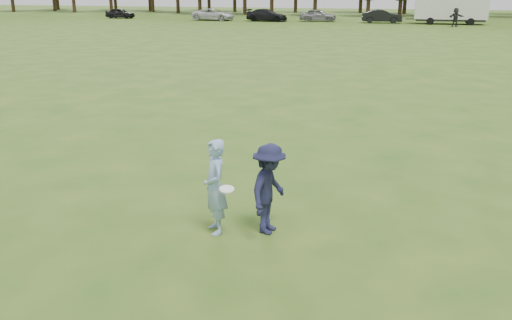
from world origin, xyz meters
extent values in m
plane|color=#2A5217|center=(0.00, 0.00, 0.00)|extent=(200.00, 200.00, 0.00)
imported|color=#86A8CF|center=(0.27, -0.51, 0.89)|extent=(0.71, 0.78, 1.79)
imported|color=#191B38|center=(1.23, -0.27, 0.86)|extent=(0.82, 1.20, 1.71)
imported|color=black|center=(8.91, 55.29, 1.01)|extent=(1.90, 1.52, 2.03)
imported|color=black|center=(-34.11, 59.97, 0.68)|extent=(3.97, 1.60, 1.35)
imported|color=silver|center=(-20.26, 58.81, 0.75)|extent=(5.43, 2.59, 1.50)
imported|color=black|center=(-13.20, 58.84, 0.75)|extent=(5.33, 2.51, 1.50)
imported|color=slate|center=(-6.94, 60.12, 0.77)|extent=(4.71, 2.32, 1.55)
imported|color=black|center=(0.88, 59.29, 0.78)|extent=(4.90, 2.18, 1.56)
cylinder|color=white|center=(0.57, -0.73, 0.96)|extent=(0.31, 0.31, 0.09)
cube|color=silver|center=(8.62, 59.19, 1.90)|extent=(8.00, 2.50, 2.60)
cube|color=black|center=(8.62, 59.19, 0.50)|extent=(7.60, 2.30, 0.25)
cylinder|color=black|center=(6.42, 57.94, 0.40)|extent=(0.80, 0.25, 0.80)
cylinder|color=black|center=(6.42, 60.44, 0.40)|extent=(0.80, 0.25, 0.80)
cylinder|color=black|center=(10.82, 57.94, 0.40)|extent=(0.80, 0.25, 0.80)
cylinder|color=black|center=(10.82, 60.44, 0.40)|extent=(0.80, 0.25, 0.80)
cube|color=#333333|center=(4.22, 59.19, 0.55)|extent=(1.20, 0.15, 0.12)
cylinder|color=#332114|center=(-60.68, 72.20, 1.81)|extent=(0.56, 0.56, 3.63)
cylinder|color=#332114|center=(-37.59, 77.79, 1.96)|extent=(0.56, 0.56, 3.91)
cylinder|color=#332114|center=(-32.29, 76.03, 1.92)|extent=(0.56, 0.56, 3.83)
cylinder|color=#332114|center=(-27.39, 73.06, 1.63)|extent=(0.56, 0.56, 3.25)
cylinder|color=#332114|center=(-20.22, 73.48, 1.86)|extent=(0.56, 0.56, 3.71)
cylinder|color=#332114|center=(-15.90, 73.09, 1.73)|extent=(0.56, 0.56, 3.46)
cylinder|color=#332114|center=(-9.32, 72.95, 1.57)|extent=(0.56, 0.56, 3.14)
cylinder|color=#332114|center=(-1.61, 72.69, 1.51)|extent=(0.56, 0.56, 3.01)
cylinder|color=#332114|center=(2.83, 75.07, 1.61)|extent=(0.56, 0.56, 3.23)
cylinder|color=#332114|center=(8.24, 74.97, 1.88)|extent=(0.56, 0.56, 3.77)
cylinder|color=#332114|center=(13.38, 75.56, 1.66)|extent=(0.56, 0.56, 3.33)
cylinder|color=#332114|center=(-58.26, 81.41, 1.49)|extent=(0.56, 0.56, 2.97)
cylinder|color=#332114|center=(-47.10, 82.53, 1.36)|extent=(0.56, 0.56, 2.73)
cylinder|color=#332114|center=(-39.55, 80.93, 1.63)|extent=(0.56, 0.56, 3.25)
cylinder|color=#332114|center=(-29.72, 83.93, 1.81)|extent=(0.56, 0.56, 3.62)
cylinder|color=#332114|center=(-24.24, 81.39, 1.80)|extent=(0.56, 0.56, 3.61)
cylinder|color=#332114|center=(-13.94, 81.92, 1.65)|extent=(0.56, 0.56, 3.29)
cylinder|color=#332114|center=(-3.49, 83.39, 1.64)|extent=(0.56, 0.56, 3.28)
cylinder|color=#332114|center=(3.45, 81.85, 1.56)|extent=(0.56, 0.56, 3.11)
cylinder|color=#332114|center=(12.88, 83.26, 1.75)|extent=(0.56, 0.56, 3.50)
camera|label=1|loc=(3.36, -9.29, 4.43)|focal=38.00mm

